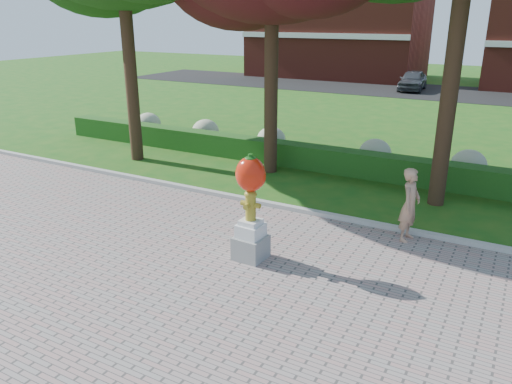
{
  "coord_description": "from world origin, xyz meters",
  "views": [
    {
      "loc": [
        5.41,
        -8.44,
        5.0
      ],
      "look_at": [
        0.2,
        1.0,
        1.18
      ],
      "focal_mm": 35.0,
      "sensor_mm": 36.0,
      "label": 1
    }
  ],
  "objects": [
    {
      "name": "walkway",
      "position": [
        0.0,
        -4.0,
        0.02
      ],
      "size": [
        40.0,
        14.0,
        0.04
      ],
      "primitive_type": "cube",
      "color": "gray",
      "rests_on": "ground"
    },
    {
      "name": "curb",
      "position": [
        0.0,
        3.0,
        0.07
      ],
      "size": [
        40.0,
        0.18,
        0.15
      ],
      "primitive_type": "cube",
      "color": "#ADADA5",
      "rests_on": "ground"
    },
    {
      "name": "street",
      "position": [
        0.0,
        28.0,
        0.01
      ],
      "size": [
        50.0,
        8.0,
        0.02
      ],
      "primitive_type": "cube",
      "color": "black",
      "rests_on": "ground"
    },
    {
      "name": "ground",
      "position": [
        0.0,
        0.0,
        0.0
      ],
      "size": [
        100.0,
        100.0,
        0.0
      ],
      "primitive_type": "plane",
      "color": "#175415",
      "rests_on": "ground"
    },
    {
      "name": "hydrant_sculpture",
      "position": [
        0.62,
        0.01,
        1.27
      ],
      "size": [
        0.68,
        0.66,
        2.33
      ],
      "rotation": [
        0.0,
        0.0,
        -0.05
      ],
      "color": "gray",
      "rests_on": "walkway"
    },
    {
      "name": "woman",
      "position": [
        3.36,
        2.6,
        0.91
      ],
      "size": [
        0.5,
        0.68,
        1.74
      ],
      "primitive_type": "imported",
      "rotation": [
        0.0,
        0.0,
        1.44
      ],
      "color": "tan",
      "rests_on": "walkway"
    },
    {
      "name": "building_left",
      "position": [
        -10.0,
        34.0,
        3.5
      ],
      "size": [
        14.0,
        8.0,
        7.0
      ],
      "primitive_type": "cube",
      "color": "maroon",
      "rests_on": "ground"
    },
    {
      "name": "hydrangea_row",
      "position": [
        0.57,
        8.0,
        0.55
      ],
      "size": [
        20.1,
        1.1,
        0.99
      ],
      "color": "#ADB087",
      "rests_on": "ground"
    },
    {
      "name": "lawn_hedge",
      "position": [
        0.0,
        7.0,
        0.4
      ],
      "size": [
        24.0,
        0.7,
        0.8
      ],
      "primitive_type": "cube",
      "color": "#174513",
      "rests_on": "ground"
    },
    {
      "name": "parked_car",
      "position": [
        -2.15,
        28.06,
        0.71
      ],
      "size": [
        1.88,
        4.14,
        1.38
      ],
      "primitive_type": "imported",
      "rotation": [
        0.0,
        0.0,
        0.06
      ],
      "color": "#3C3F44",
      "rests_on": "street"
    }
  ]
}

